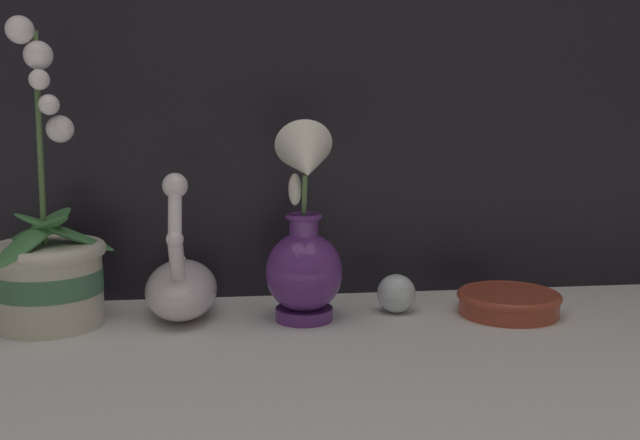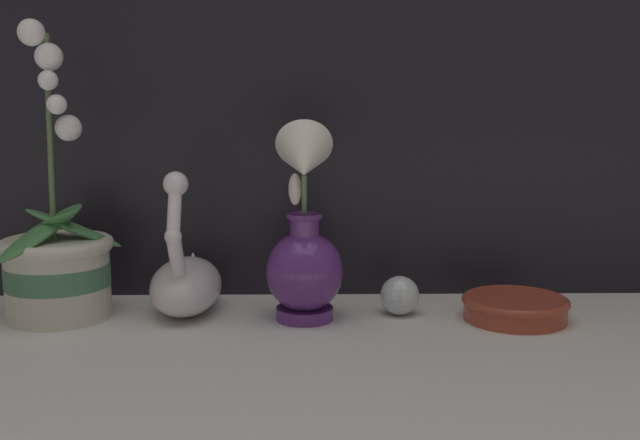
# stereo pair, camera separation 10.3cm
# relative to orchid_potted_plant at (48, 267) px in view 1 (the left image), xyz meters

# --- Properties ---
(ground_plane) EXTENTS (2.80, 2.80, 0.00)m
(ground_plane) POSITION_rel_orchid_potted_plant_xyz_m (0.34, -0.17, -0.08)
(ground_plane) COLOR silver
(orchid_potted_plant) EXTENTS (0.18, 0.20, 0.42)m
(orchid_potted_plant) POSITION_rel_orchid_potted_plant_xyz_m (0.00, 0.00, 0.00)
(orchid_potted_plant) COLOR beige
(orchid_potted_plant) RESTS_ON ground_plane
(swan_figurine) EXTENTS (0.10, 0.20, 0.21)m
(swan_figurine) POSITION_rel_orchid_potted_plant_xyz_m (0.18, 0.02, -0.03)
(swan_figurine) COLOR white
(swan_figurine) RESTS_ON ground_plane
(blue_vase) EXTENTS (0.11, 0.14, 0.28)m
(blue_vase) POSITION_rel_orchid_potted_plant_xyz_m (0.35, -0.02, 0.02)
(blue_vase) COLOR #602D7F
(blue_vase) RESTS_ON ground_plane
(glass_sphere) EXTENTS (0.06, 0.06, 0.06)m
(glass_sphere) POSITION_rel_orchid_potted_plant_xyz_m (0.49, 0.00, -0.05)
(glass_sphere) COLOR silver
(glass_sphere) RESTS_ON ground_plane
(amber_dish) EXTENTS (0.15, 0.15, 0.03)m
(amber_dish) POSITION_rel_orchid_potted_plant_xyz_m (0.65, -0.02, -0.06)
(amber_dish) COLOR #A8422D
(amber_dish) RESTS_ON ground_plane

